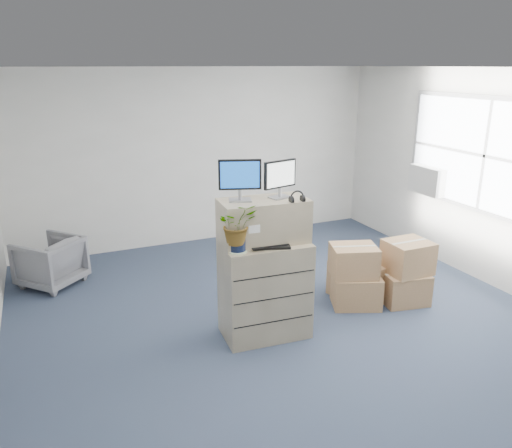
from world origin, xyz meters
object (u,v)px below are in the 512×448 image
(office_chair, at_px, (50,259))
(monitor_left, at_px, (240,178))
(filing_cabinet_lower, at_px, (265,289))
(potted_plant, at_px, (237,229))
(water_bottle, at_px, (272,228))
(monitor_right, at_px, (280,177))
(keyboard, at_px, (268,246))

(office_chair, bearing_deg, monitor_left, 87.59)
(filing_cabinet_lower, bearing_deg, office_chair, 136.18)
(filing_cabinet_lower, xyz_separation_m, potted_plant, (-0.36, -0.12, 0.76))
(water_bottle, distance_m, office_chair, 3.26)
(filing_cabinet_lower, bearing_deg, monitor_left, 160.82)
(monitor_right, distance_m, water_bottle, 0.54)
(filing_cabinet_lower, relative_size, keyboard, 2.36)
(monitor_left, height_order, potted_plant, monitor_left)
(monitor_right, relative_size, keyboard, 0.88)
(monitor_left, relative_size, office_chair, 0.59)
(filing_cabinet_lower, height_order, water_bottle, water_bottle)
(keyboard, distance_m, water_bottle, 0.24)
(office_chair, bearing_deg, potted_plant, 83.10)
(filing_cabinet_lower, relative_size, monitor_left, 2.50)
(keyboard, distance_m, potted_plant, 0.40)
(keyboard, bearing_deg, potted_plant, -163.36)
(water_bottle, xyz_separation_m, potted_plant, (-0.46, -0.15, 0.09))
(monitor_left, height_order, keyboard, monitor_left)
(water_bottle, relative_size, office_chair, 0.40)
(filing_cabinet_lower, bearing_deg, potted_plant, -158.12)
(filing_cabinet_lower, xyz_separation_m, monitor_right, (0.19, 0.05, 1.20))
(keyboard, bearing_deg, monitor_right, 56.29)
(monitor_right, relative_size, water_bottle, 1.37)
(monitor_right, distance_m, office_chair, 3.48)
(office_chair, bearing_deg, keyboard, 87.88)
(monitor_left, xyz_separation_m, office_chair, (-1.85, 2.20, -1.39))
(monitor_right, xyz_separation_m, potted_plant, (-0.54, -0.16, -0.44))
(monitor_left, distance_m, monitor_right, 0.43)
(monitor_left, xyz_separation_m, keyboard, (0.21, -0.22, -0.68))
(monitor_left, relative_size, monitor_right, 1.08)
(monitor_right, relative_size, potted_plant, 0.90)
(keyboard, relative_size, office_chair, 0.62)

